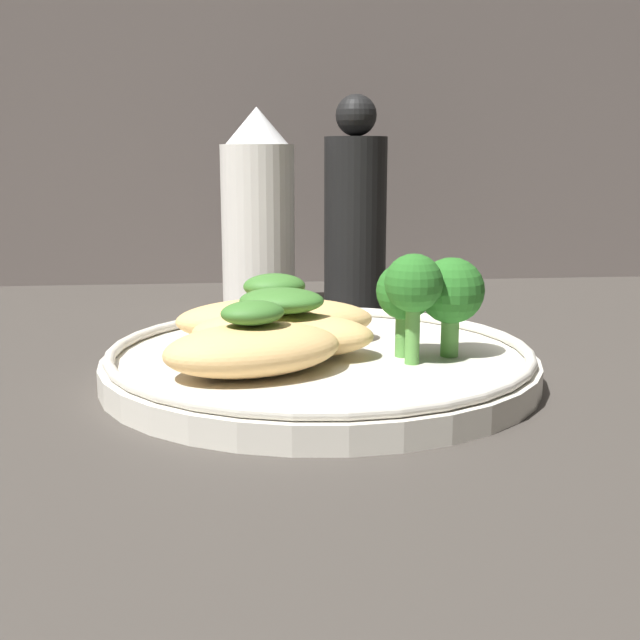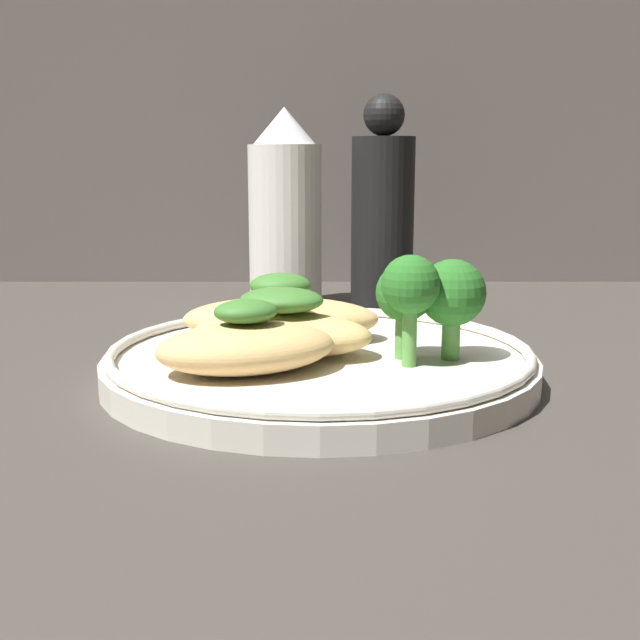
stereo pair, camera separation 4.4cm
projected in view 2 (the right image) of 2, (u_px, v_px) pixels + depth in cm
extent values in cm
cube|color=#3D3833|center=(320.00, 388.00, 45.26)|extent=(180.00, 180.00, 1.00)
cylinder|color=silver|center=(320.00, 367.00, 45.02)|extent=(24.21, 24.21, 1.40)
torus|color=silver|center=(320.00, 350.00, 44.82)|extent=(23.61, 23.61, 0.60)
ellipsoid|color=tan|center=(246.00, 348.00, 41.11)|extent=(10.73, 8.62, 2.57)
ellipsoid|color=#3D752D|center=(246.00, 311.00, 40.73)|extent=(3.98, 3.57, 1.22)
ellipsoid|color=tan|center=(282.00, 332.00, 44.99)|extent=(11.09, 7.28, 2.45)
ellipsoid|color=#3D752D|center=(282.00, 299.00, 44.61)|extent=(5.39, 4.68, 1.37)
ellipsoid|color=tan|center=(281.00, 319.00, 48.20)|extent=(11.81, 5.21, 2.60)
ellipsoid|color=#3D752D|center=(281.00, 286.00, 47.78)|extent=(3.71, 2.97, 1.50)
cylinder|color=#569942|center=(451.00, 338.00, 43.69)|extent=(1.00, 1.00, 2.43)
sphere|color=#286B23|center=(452.00, 293.00, 43.19)|extent=(3.64, 3.64, 3.64)
cylinder|color=#569942|center=(404.00, 336.00, 43.87)|extent=(0.95, 0.95, 2.58)
sphere|color=#286B23|center=(405.00, 292.00, 43.39)|extent=(3.16, 3.16, 3.16)
cylinder|color=#569942|center=(409.00, 336.00, 42.17)|extent=(0.78, 0.78, 3.30)
sphere|color=#286B23|center=(410.00, 284.00, 41.63)|extent=(3.10, 3.10, 3.10)
cylinder|color=white|center=(286.00, 228.00, 65.19)|extent=(5.93, 5.93, 13.24)
cone|color=white|center=(285.00, 126.00, 63.57)|extent=(5.04, 5.04, 2.91)
cylinder|color=black|center=(383.00, 224.00, 65.11)|extent=(5.09, 5.09, 13.87)
sphere|color=black|center=(385.00, 115.00, 63.39)|extent=(3.31, 3.31, 3.31)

